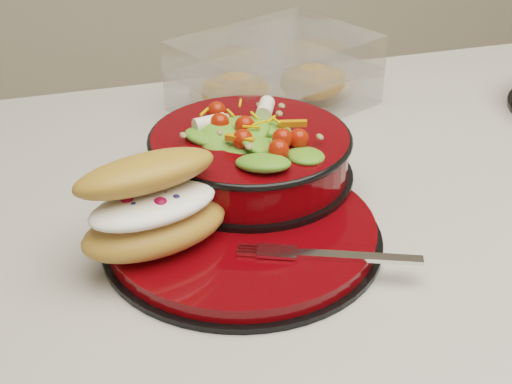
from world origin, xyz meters
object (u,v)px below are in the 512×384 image
object	(u,v)px
croissant	(152,205)
fork	(333,255)
dinner_plate	(243,232)
pastry_box	(275,75)
salad_bowl	(250,148)

from	to	relation	value
croissant	fork	size ratio (longest dim) A/B	1.07
dinner_plate	pastry_box	bearing A→B (deg)	66.56
salad_bowl	croissant	size ratio (longest dim) A/B	1.44
dinner_plate	fork	distance (m)	0.10
dinner_plate	croissant	distance (m)	0.10
dinner_plate	croissant	xyz separation A→B (m)	(-0.09, -0.01, 0.05)
salad_bowl	fork	size ratio (longest dim) A/B	1.54
salad_bowl	croissant	world-z (taller)	salad_bowl
fork	pastry_box	bearing A→B (deg)	12.39
salad_bowl	pastry_box	size ratio (longest dim) A/B	0.76
croissant	fork	bearing A→B (deg)	-39.67
salad_bowl	pastry_box	bearing A→B (deg)	65.42
dinner_plate	croissant	size ratio (longest dim) A/B	1.78
pastry_box	dinner_plate	bearing A→B (deg)	-136.96
salad_bowl	croissant	distance (m)	0.15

